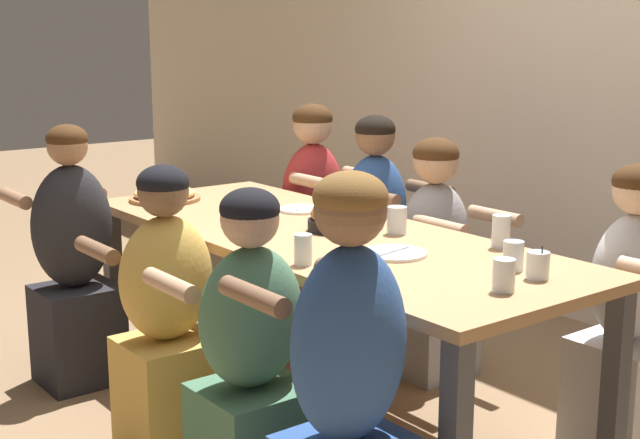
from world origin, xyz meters
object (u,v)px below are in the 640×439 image
at_px(drinking_glass_c, 303,251).
at_px(diner_near_left, 74,269).
at_px(drinking_glass_a, 501,233).
at_px(skillet_bowl, 334,218).
at_px(diner_far_center, 433,267).
at_px(diner_far_right, 628,326).
at_px(diner_near_midright, 252,371).
at_px(drinking_glass_e, 397,222).
at_px(empty_plate_b, 394,253).
at_px(empty_plate_a, 301,209).
at_px(cocktail_glass_blue, 538,267).
at_px(diner_far_left, 313,223).
at_px(diner_near_center, 168,325).
at_px(diner_far_midleft, 374,244).
at_px(diner_near_right, 348,403).
at_px(pizza_board_main, 165,195).
at_px(drinking_glass_b, 513,257).
at_px(drinking_glass_d, 504,278).

relative_size(drinking_glass_c, diner_near_left, 0.09).
bearing_deg(drinking_glass_a, drinking_glass_c, -109.21).
relative_size(skillet_bowl, diner_far_center, 0.28).
distance_m(diner_near_left, diner_far_right, 2.32).
height_order(drinking_glass_c, diner_near_left, diner_near_left).
relative_size(drinking_glass_c, diner_near_midright, 0.10).
relative_size(skillet_bowl, diner_far_right, 0.28).
bearing_deg(drinking_glass_e, empty_plate_b, -44.04).
xyz_separation_m(skillet_bowl, empty_plate_a, (-0.41, 0.14, -0.05)).
bearing_deg(cocktail_glass_blue, diner_far_left, 164.44).
bearing_deg(drinking_glass_c, diner_near_center, -144.21).
relative_size(empty_plate_b, diner_near_center, 0.22).
bearing_deg(diner_far_left, diner_far_midleft, 90.00).
bearing_deg(diner_far_midleft, diner_near_right, 46.80).
bearing_deg(drinking_glass_a, diner_near_left, -146.15).
xyz_separation_m(empty_plate_b, diner_far_midleft, (-0.89, 0.69, -0.24)).
distance_m(pizza_board_main, drinking_glass_b, 1.87).
bearing_deg(diner_near_right, drinking_glass_a, 19.56).
relative_size(diner_near_left, diner_far_right, 1.06).
bearing_deg(diner_far_right, drinking_glass_a, -50.41).
relative_size(empty_plate_b, diner_near_midright, 0.22).
bearing_deg(diner_far_midleft, skillet_bowl, 36.17).
xyz_separation_m(diner_near_center, diner_near_right, (1.04, 0.00, 0.06)).
distance_m(drinking_glass_c, drinking_glass_e, 0.60).
distance_m(empty_plate_b, diner_near_right, 0.86).
distance_m(diner_near_center, diner_near_left, 0.86).
distance_m(empty_plate_b, diner_far_midleft, 1.15).
height_order(empty_plate_a, cocktail_glass_blue, cocktail_glass_blue).
bearing_deg(drinking_glass_d, pizza_board_main, -176.75).
distance_m(diner_far_left, diner_far_midleft, 0.49).
bearing_deg(diner_far_left, drinking_glass_d, 69.32).
bearing_deg(diner_near_right, diner_near_left, 90.00).
relative_size(empty_plate_b, drinking_glass_c, 2.21).
bearing_deg(diner_far_center, drinking_glass_a, 64.96).
bearing_deg(skillet_bowl, diner_far_midleft, 126.17).
relative_size(empty_plate_a, drinking_glass_b, 2.05).
bearing_deg(pizza_board_main, skillet_bowl, 13.03).
bearing_deg(pizza_board_main, drinking_glass_d, 3.25).
bearing_deg(cocktail_glass_blue, diner_far_right, 89.19).
xyz_separation_m(empty_plate_b, diner_near_midright, (0.05, -0.65, -0.28)).
bearing_deg(diner_far_midleft, drinking_glass_a, 74.06).
distance_m(diner_far_left, diner_near_center, 1.59).
bearing_deg(drinking_glass_b, diner_far_right, 75.92).
relative_size(drinking_glass_c, diner_far_center, 0.10).
height_order(drinking_glass_e, diner_near_midright, diner_near_midright).
relative_size(pizza_board_main, diner_far_center, 0.31).
distance_m(empty_plate_a, diner_near_right, 1.64).
height_order(diner_near_left, diner_near_midright, diner_near_left).
distance_m(skillet_bowl, diner_far_left, 1.15).
xyz_separation_m(empty_plate_a, diner_far_right, (1.37, 0.47, -0.28)).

